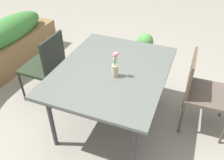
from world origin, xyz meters
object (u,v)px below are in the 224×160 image
object	(u,v)px
potted_plant	(145,46)
dining_table	(112,73)
chair_far_side	(46,64)
flower_vase	(115,66)
chair_near_right	(202,89)

from	to	relation	value
potted_plant	dining_table	bearing A→B (deg)	-179.12
chair_far_side	flower_vase	xyz separation A→B (m)	(-0.22, -1.01, 0.34)
chair_near_right	chair_far_side	bearing A→B (deg)	-84.80
potted_plant	flower_vase	bearing A→B (deg)	-176.67
dining_table	potted_plant	bearing A→B (deg)	0.88
dining_table	chair_far_side	distance (m)	0.96
chair_far_side	potted_plant	size ratio (longest dim) A/B	2.05
flower_vase	chair_near_right	bearing A→B (deg)	-63.94
flower_vase	chair_far_side	bearing A→B (deg)	77.91
chair_far_side	potted_plant	world-z (taller)	chair_far_side
flower_vase	potted_plant	xyz separation A→B (m)	(1.68, 0.10, -0.63)
chair_near_right	potted_plant	xyz separation A→B (m)	(1.26, 0.96, -0.29)
dining_table	chair_far_side	world-z (taller)	chair_far_side
dining_table	flower_vase	bearing A→B (deg)	-145.20
chair_near_right	flower_vase	size ratio (longest dim) A/B	3.21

